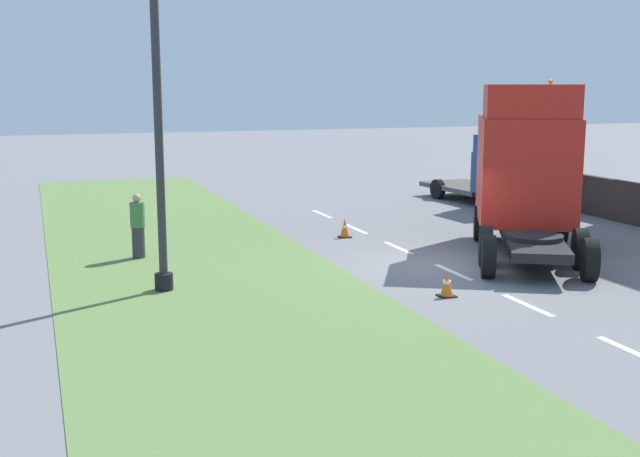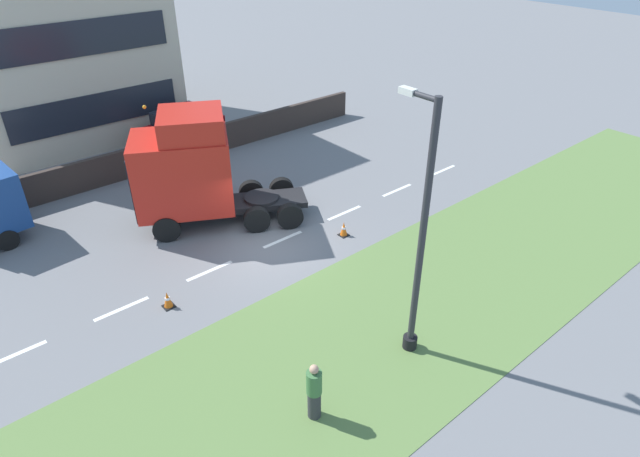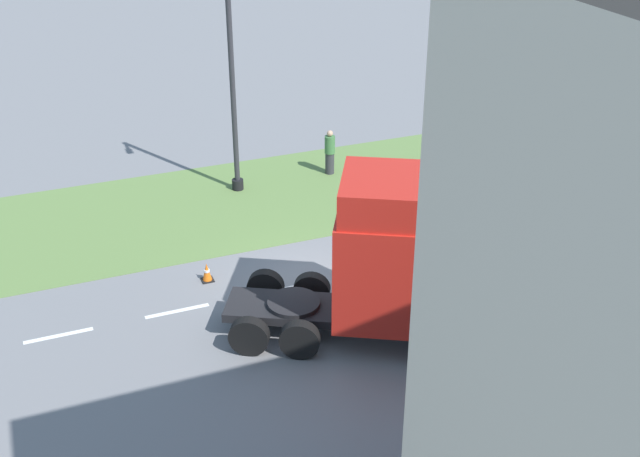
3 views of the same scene
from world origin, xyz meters
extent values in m
plane|color=slate|center=(0.00, 0.00, 0.00)|extent=(120.00, 120.00, 0.00)
cube|color=#607F42|center=(-6.00, 0.00, 0.01)|extent=(7.00, 44.00, 0.01)
cube|color=white|center=(0.00, -10.30, 0.00)|extent=(0.16, 1.80, 0.00)
cube|color=white|center=(0.00, -7.10, 0.00)|extent=(0.16, 1.80, 0.00)
cube|color=white|center=(0.00, -3.90, 0.00)|extent=(0.16, 1.80, 0.00)
cube|color=white|center=(0.00, -0.70, 0.00)|extent=(0.16, 1.80, 0.00)
cube|color=white|center=(0.00, 2.50, 0.00)|extent=(0.16, 1.80, 0.00)
cube|color=white|center=(0.00, 5.70, 0.00)|extent=(0.16, 1.80, 0.00)
cube|color=white|center=(0.00, 8.90, 0.00)|extent=(0.16, 1.80, 0.00)
cube|color=#382D28|center=(9.00, 0.00, 0.70)|extent=(0.25, 24.00, 1.40)
cube|color=beige|center=(17.33, 1.34, 5.70)|extent=(9.40, 9.80, 11.40)
cube|color=#1E232D|center=(12.59, 1.34, 2.28)|extent=(0.08, 8.33, 1.60)
cube|color=#1E232D|center=(12.59, 1.34, 5.70)|extent=(0.08, 8.33, 1.60)
cube|color=black|center=(2.71, 0.13, 0.67)|extent=(4.33, 6.41, 0.24)
cube|color=red|center=(3.41, 1.43, 2.24)|extent=(3.95, 4.37, 2.92)
cube|color=black|center=(4.27, 3.03, 1.60)|extent=(1.94, 1.08, 1.63)
cube|color=black|center=(4.27, 3.03, 2.89)|extent=(2.05, 1.14, 0.93)
cube|color=red|center=(3.15, 0.95, 4.15)|extent=(3.24, 3.20, 0.90)
sphere|color=orange|center=(4.54, 2.04, 4.67)|extent=(0.14, 0.14, 0.14)
cylinder|color=black|center=(2.02, -1.16, 0.85)|extent=(1.90, 1.90, 0.12)
cylinder|color=black|center=(2.76, 2.70, 0.52)|extent=(0.77, 1.07, 1.04)
cylinder|color=black|center=(4.83, 1.59, 0.52)|extent=(0.77, 1.07, 1.04)
cylinder|color=black|center=(1.14, -0.31, 0.52)|extent=(0.77, 1.07, 1.04)
cylinder|color=black|center=(3.21, -1.43, 0.52)|extent=(0.77, 1.07, 1.04)
cylinder|color=black|center=(0.52, -1.46, 0.52)|extent=(0.77, 1.07, 1.04)
cylinder|color=black|center=(2.59, -2.58, 0.52)|extent=(0.77, 1.07, 1.04)
cube|color=black|center=(7.18, 6.58, 2.10)|extent=(1.99, 0.21, 0.78)
cylinder|color=black|center=(6.04, 7.51, 0.40)|extent=(0.31, 0.82, 0.80)
cube|color=maroon|center=(10.80, -2.04, 0.79)|extent=(2.65, 4.89, 1.03)
cube|color=black|center=(10.82, -2.16, 1.65)|extent=(2.01, 2.79, 0.69)
cylinder|color=black|center=(9.67, -0.71, 0.32)|extent=(0.31, 0.67, 0.64)
cylinder|color=black|center=(11.41, -0.40, 0.32)|extent=(0.31, 0.67, 0.64)
cylinder|color=black|center=(10.19, -3.68, 0.32)|extent=(0.31, 0.67, 0.64)
cylinder|color=black|center=(11.94, -3.37, 0.32)|extent=(0.31, 0.67, 0.64)
cylinder|color=black|center=(-7.06, -0.07, 0.20)|extent=(0.42, 0.42, 0.40)
cylinder|color=#2D2D33|center=(-7.06, -0.07, 3.74)|extent=(0.19, 0.19, 7.48)
cylinder|color=#2D2D33|center=(-6.61, -0.07, 7.38)|extent=(0.90, 0.13, 0.13)
cube|color=silver|center=(-6.16, -0.07, 7.38)|extent=(0.44, 0.20, 0.16)
cylinder|color=#333338|center=(-7.16, 3.60, 0.42)|extent=(0.34, 0.34, 0.85)
cylinder|color=#3F723F|center=(-7.16, 3.60, 1.18)|extent=(0.39, 0.39, 0.67)
sphere|color=tan|center=(-7.16, 3.60, 1.63)|extent=(0.23, 0.23, 0.23)
cube|color=black|center=(-1.28, -2.70, 0.01)|extent=(0.36, 0.36, 0.03)
cone|color=orange|center=(-1.28, -2.70, 0.31)|extent=(0.28, 0.28, 0.55)
cylinder|color=white|center=(-1.28, -2.70, 0.33)|extent=(0.17, 0.17, 0.07)
cube|color=black|center=(-0.87, 4.49, 0.01)|extent=(0.36, 0.36, 0.03)
cone|color=orange|center=(-0.87, 4.49, 0.31)|extent=(0.28, 0.28, 0.55)
cylinder|color=white|center=(-0.87, 4.49, 0.33)|extent=(0.17, 0.17, 0.07)
camera|label=1|loc=(-9.68, -17.87, 4.62)|focal=45.00mm
camera|label=2|loc=(-14.20, 9.30, 11.12)|focal=30.00mm
camera|label=3|loc=(18.82, -7.03, 12.52)|focal=45.00mm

